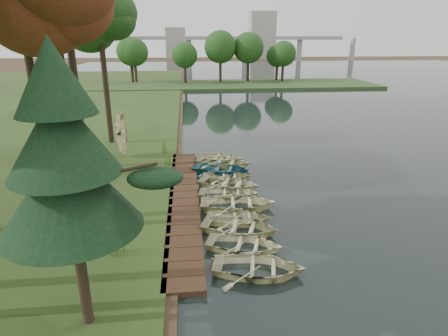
{
  "coord_description": "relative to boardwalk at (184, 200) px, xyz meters",
  "views": [
    {
      "loc": [
        -1.27,
        -18.73,
        8.56
      ],
      "look_at": [
        0.74,
        1.54,
        1.38
      ],
      "focal_mm": 30.0,
      "sensor_mm": 36.0,
      "label": 1
    }
  ],
  "objects": [
    {
      "name": "tree_2",
      "position": [
        -4.95,
        -1.84,
        9.61
      ],
      "size": [
        4.13,
        4.13,
        11.36
      ],
      "color": "black",
      "rests_on": "bank"
    },
    {
      "name": "pine_tree",
      "position": [
        -2.9,
        -9.08,
        5.41
      ],
      "size": [
        3.8,
        3.8,
        8.32
      ],
      "color": "black",
      "rests_on": "bank"
    },
    {
      "name": "reeds_0",
      "position": [
        -2.64,
        -5.29,
        0.69
      ],
      "size": [
        0.6,
        0.6,
        1.09
      ],
      "primitive_type": "cone",
      "color": "#3F661E",
      "rests_on": "bank"
    },
    {
      "name": "tree_6",
      "position": [
        -5.98,
        11.96,
        9.43
      ],
      "size": [
        3.94,
        3.94,
        11.11
      ],
      "color": "black",
      "rests_on": "bank"
    },
    {
      "name": "stored_rowboat",
      "position": [
        -4.3,
        7.82,
        0.48
      ],
      "size": [
        3.41,
        2.62,
        0.65
      ],
      "primitive_type": "imported",
      "rotation": [
        3.14,
        0.0,
        1.45
      ],
      "color": "beige",
      "rests_on": "bank"
    },
    {
      "name": "far_trees",
      "position": [
        6.27,
        50.0,
        6.28
      ],
      "size": [
        45.6,
        5.6,
        8.8
      ],
      "color": "black",
      "rests_on": "peninsula"
    },
    {
      "name": "ground",
      "position": [
        1.6,
        0.0,
        -0.15
      ],
      "size": [
        300.0,
        300.0,
        0.0
      ],
      "primitive_type": "plane",
      "color": "#3D2F1D"
    },
    {
      "name": "reeds_2",
      "position": [
        -1.0,
        5.4,
        0.64
      ],
      "size": [
        0.6,
        0.6,
        0.97
      ],
      "primitive_type": "cone",
      "color": "#3F661E",
      "rests_on": "bank"
    },
    {
      "name": "rowboat_2",
      "position": [
        2.52,
        -3.67,
        0.27
      ],
      "size": [
        4.18,
        3.55,
        0.74
      ],
      "primitive_type": "imported",
      "rotation": [
        0.0,
        0.0,
        1.24
      ],
      "color": "beige",
      "rests_on": "water"
    },
    {
      "name": "peninsula",
      "position": [
        9.6,
        50.0,
        0.08
      ],
      "size": [
        50.0,
        14.0,
        0.45
      ],
      "primitive_type": "cube",
      "color": "#2E461F",
      "rests_on": "ground"
    },
    {
      "name": "reeds_1",
      "position": [
        -1.0,
        2.45,
        0.72
      ],
      "size": [
        0.6,
        0.6,
        1.14
      ],
      "primitive_type": "cone",
      "color": "#3F661E",
      "rests_on": "bank"
    },
    {
      "name": "rowboat_10",
      "position": [
        2.56,
        6.68,
        0.27
      ],
      "size": [
        4.21,
        3.59,
        0.74
      ],
      "primitive_type": "imported",
      "rotation": [
        0.0,
        0.0,
        1.23
      ],
      "color": "beige",
      "rests_on": "water"
    },
    {
      "name": "building_b",
      "position": [
        -3.4,
        145.0,
        5.85
      ],
      "size": [
        8.0,
        8.0,
        12.0
      ],
      "primitive_type": "cube",
      "color": "#A5A5A0",
      "rests_on": "ground"
    },
    {
      "name": "rowboat_5",
      "position": [
        2.45,
        0.29,
        0.25
      ],
      "size": [
        3.66,
        2.86,
        0.69
      ],
      "primitive_type": "imported",
      "rotation": [
        0.0,
        0.0,
        1.42
      ],
      "color": "beige",
      "rests_on": "water"
    },
    {
      "name": "boardwalk",
      "position": [
        0.0,
        0.0,
        0.0
      ],
      "size": [
        1.6,
        16.0,
        0.3
      ],
      "primitive_type": "cube",
      "color": "#392516",
      "rests_on": "ground"
    },
    {
      "name": "rowboat_9",
      "position": [
        2.67,
        5.65,
        0.3
      ],
      "size": [
        4.57,
        3.94,
        0.8
      ],
      "primitive_type": "imported",
      "rotation": [
        0.0,
        0.0,
        1.2
      ],
      "color": "beige",
      "rests_on": "water"
    },
    {
      "name": "bridge",
      "position": [
        13.91,
        120.0,
        6.93
      ],
      "size": [
        95.9,
        4.0,
        8.6
      ],
      "color": "#A5A5A0",
      "rests_on": "ground"
    },
    {
      "name": "rowboat_1",
      "position": [
        2.5,
        -5.14,
        0.23
      ],
      "size": [
        3.77,
        3.16,
        0.67
      ],
      "primitive_type": "imported",
      "rotation": [
        0.0,
        0.0,
        1.27
      ],
      "color": "beige",
      "rests_on": "water"
    },
    {
      "name": "rowboat_0",
      "position": [
        2.8,
        -6.86,
        0.27
      ],
      "size": [
        3.99,
        3.21,
        0.73
      ],
      "primitive_type": "imported",
      "rotation": [
        0.0,
        0.0,
        1.36
      ],
      "color": "beige",
      "rests_on": "water"
    },
    {
      "name": "rowboat_3",
      "position": [
        2.63,
        -2.72,
        0.23
      ],
      "size": [
        3.46,
        2.69,
        0.66
      ],
      "primitive_type": "imported",
      "rotation": [
        0.0,
        0.0,
        1.43
      ],
      "color": "beige",
      "rests_on": "water"
    },
    {
      "name": "building_a",
      "position": [
        31.6,
        140.0,
        8.85
      ],
      "size": [
        10.0,
        8.0,
        18.0
      ],
      "primitive_type": "cube",
      "color": "#A5A5A0",
      "rests_on": "ground"
    },
    {
      "name": "rowboat_4",
      "position": [
        2.78,
        -1.19,
        0.31
      ],
      "size": [
        4.16,
        3.13,
        0.81
      ],
      "primitive_type": "imported",
      "rotation": [
        0.0,
        0.0,
        1.48
      ],
      "color": "beige",
      "rests_on": "water"
    },
    {
      "name": "rowboat_7",
      "position": [
        2.67,
        3.03,
        0.22
      ],
      "size": [
        3.28,
        2.48,
        0.64
      ],
      "primitive_type": "imported",
      "rotation": [
        0.0,
        0.0,
        1.48
      ],
      "color": "beige",
      "rests_on": "water"
    },
    {
      "name": "rowboat_8",
      "position": [
        2.4,
        4.31,
        0.29
      ],
      "size": [
        4.3,
        3.56,
        0.77
      ],
      "primitive_type": "imported",
      "rotation": [
        0.0,
        0.0,
        1.3
      ],
      "color": "teal",
      "rests_on": "water"
    },
    {
      "name": "reeds_3",
      "position": [
        -1.5,
        8.6,
        0.64
      ],
      "size": [
        0.6,
        0.6,
        0.98
      ],
      "primitive_type": "cone",
      "color": "#3F661E",
      "rests_on": "bank"
    },
    {
      "name": "rowboat_6",
      "position": [
        2.63,
        1.71,
        0.28
      ],
      "size": [
        4.47,
        3.95,
        0.77
      ],
      "primitive_type": "imported",
      "rotation": [
        0.0,
        0.0,
        1.14
      ],
      "color": "beige",
      "rests_on": "water"
    }
  ]
}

